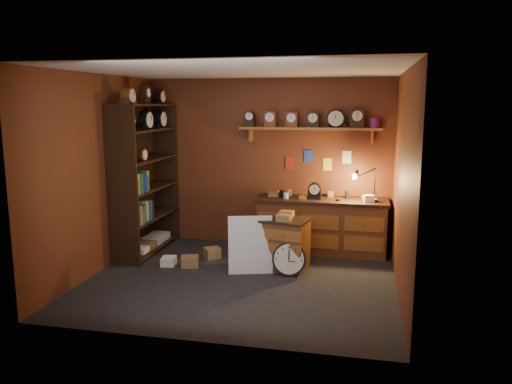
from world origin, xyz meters
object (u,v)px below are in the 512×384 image
object	(u,v)px
workbench	(321,222)
big_round_clock	(289,259)
shelving_unit	(144,172)
low_cabinet	(285,241)

from	to	relation	value
workbench	big_round_clock	bearing A→B (deg)	-105.62
shelving_unit	big_round_clock	xyz separation A→B (m)	(2.39, -0.69, -1.03)
workbench	low_cabinet	bearing A→B (deg)	-115.23
workbench	shelving_unit	bearing A→B (deg)	-169.70
big_round_clock	low_cabinet	bearing A→B (deg)	109.76
shelving_unit	low_cabinet	xyz separation A→B (m)	(2.29, -0.42, -0.86)
low_cabinet	big_round_clock	bearing A→B (deg)	-58.04
shelving_unit	workbench	xyz separation A→B (m)	(2.72, 0.49, -0.78)
big_round_clock	workbench	bearing A→B (deg)	74.38
shelving_unit	low_cabinet	distance (m)	2.48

